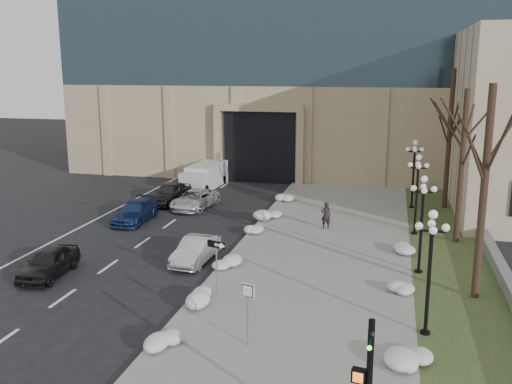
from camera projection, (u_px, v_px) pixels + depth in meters
sidewalk at (321, 255)px, 29.49m from camera, size 9.00×40.00×0.12m
curb at (237, 249)px, 30.52m from camera, size 0.30×40.00×0.14m
grass_strip at (453, 266)px, 28.01m from camera, size 4.00×40.00×0.10m
stone_wall at (490, 250)px, 29.39m from camera, size 0.50×30.00×0.70m
car_a at (49, 262)px, 26.61m from camera, size 1.92×4.07×1.35m
car_b at (196, 250)px, 28.49m from camera, size 1.56×3.94×1.27m
car_c at (135, 212)px, 35.95m from camera, size 1.89×4.46×1.29m
car_d at (195, 199)px, 39.33m from camera, size 2.58×4.76×1.27m
car_e at (170, 193)px, 40.76m from camera, size 2.28×4.59×1.50m
pedestrian at (326, 215)px, 34.02m from camera, size 0.69×0.57×1.62m
box_truck at (205, 176)px, 46.17m from camera, size 2.35×5.90×1.84m
one_way_sign at (219, 252)px, 23.80m from camera, size 0.91×0.46×2.49m
keep_sign at (248, 301)px, 19.56m from camera, size 0.51×0.18×2.39m
snow_clump_b at (159, 340)px, 19.85m from camera, size 1.10×1.60×0.36m
snow_clump_c at (195, 299)px, 23.42m from camera, size 1.10×1.60×0.36m
snow_clump_d at (230, 264)px, 27.55m from camera, size 1.10×1.60×0.36m
snow_clump_e at (253, 232)px, 32.74m from camera, size 1.10×1.60×0.36m
snow_clump_f at (268, 216)px, 36.18m from camera, size 1.10×1.60×0.36m
snow_clump_g at (283, 199)px, 40.90m from camera, size 1.10×1.60×0.36m
snow_clump_h at (408, 359)px, 18.61m from camera, size 1.10×1.60×0.36m
snow_clump_i at (402, 291)px, 24.17m from camera, size 1.10×1.60×0.36m
snow_clump_j at (398, 249)px, 29.74m from camera, size 1.10×1.60×0.36m
lamppost_a at (430, 256)px, 20.15m from camera, size 1.18×1.18×4.76m
lamppost_b at (422, 211)px, 26.32m from camera, size 1.18×1.18×4.76m
lamppost_c at (417, 184)px, 32.49m from camera, size 1.18×1.18×4.76m
lamppost_d at (414, 165)px, 38.66m from camera, size 1.18×1.18×4.76m
tree_near at (486, 163)px, 22.85m from camera, size 3.20×3.20×9.00m
tree_mid at (463, 145)px, 30.51m from camera, size 3.20×3.20×8.50m
tree_far at (451, 120)px, 37.97m from camera, size 3.20×3.20×9.50m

